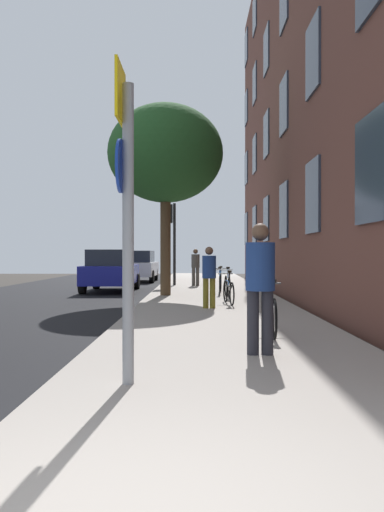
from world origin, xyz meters
The scene contains 17 objects.
ground_plane centered at (-2.40, 15.00, 0.00)m, with size 41.80×41.80×0.00m, color #332D28.
road_asphalt centered at (-4.50, 15.00, 0.01)m, with size 7.00×38.00×0.01m, color black.
sidewalk centered at (1.10, 15.00, 0.06)m, with size 4.20×38.00×0.12m, color #9E9389.
building_facade centered at (3.69, 14.50, 7.30)m, with size 0.56×27.00×14.58m.
sign_post centered at (-0.15, 3.08, 2.03)m, with size 0.15×0.60×3.32m.
traffic_light centered at (-0.44, 20.16, 2.54)m, with size 0.43×0.24×3.53m.
tree_near centered at (-0.41, 14.70, 4.73)m, with size 3.77×3.77×6.24m.
bicycle_0 centered at (1.85, 6.40, 0.49)m, with size 0.42×1.68×0.94m.
bicycle_1 centered at (1.47, 11.69, 0.47)m, with size 0.42×1.60×0.91m.
bicycle_2 centered at (1.56, 13.70, 0.49)m, with size 0.42×1.70×0.96m.
bicycle_3 centered at (1.39, 15.15, 0.48)m, with size 0.42×1.66×0.92m.
bicycle_4 centered at (1.51, 16.90, 0.47)m, with size 0.42×1.68×0.91m.
pedestrian_0 centered at (1.45, 4.67, 1.13)m, with size 0.46×0.46×1.77m.
pedestrian_1 centered at (0.91, 10.63, 1.00)m, with size 0.44×0.44×1.53m.
pedestrian_2 centered at (0.57, 19.69, 1.01)m, with size 0.40×0.40×1.56m.
car_0 centered at (-2.71, 17.87, 0.84)m, with size 1.94×4.21×1.62m.
car_1 centered at (-2.40, 24.85, 0.84)m, with size 1.83×3.94×1.62m.
Camera 1 is at (0.58, -2.35, 1.48)m, focal length 36.62 mm.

